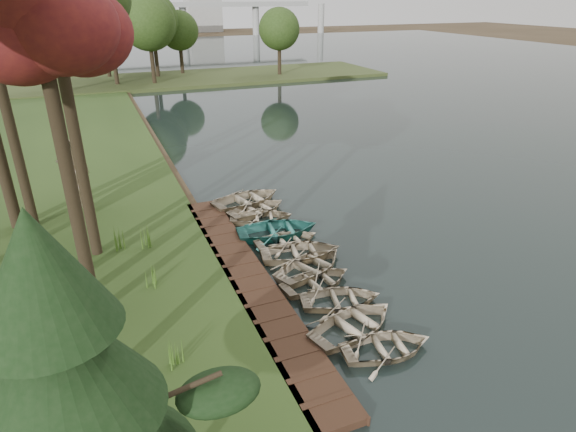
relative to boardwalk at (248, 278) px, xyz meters
name	(u,v)px	position (x,y,z in m)	size (l,w,h in m)	color
ground	(285,274)	(1.60, 0.00, -0.15)	(300.00, 300.00, 0.00)	#3D2F1D
water	(492,112)	(31.60, 20.00, -0.12)	(130.00, 200.00, 0.05)	black
boardwalk	(248,278)	(0.00, 0.00, 0.00)	(1.60, 16.00, 0.30)	#352014
peninsula	(200,78)	(9.60, 50.00, 0.08)	(50.00, 14.00, 0.45)	#37431D
far_trees	(170,29)	(6.27, 50.00, 6.28)	(45.60, 5.60, 8.80)	black
bridge	(152,9)	(13.91, 120.00, 6.93)	(95.90, 4.00, 8.60)	#A5A5A0
building_b	(78,11)	(-3.40, 145.00, 5.85)	(8.00, 8.00, 12.00)	#A5A5A0
rowboat_0	(387,345)	(2.77, -5.76, 0.21)	(2.16, 3.02, 0.63)	tan
rowboat_1	(354,322)	(2.35, -4.40, 0.26)	(2.46, 3.45, 0.71)	tan
rowboat_2	(341,297)	(2.66, -2.85, 0.21)	(2.16, 3.02, 0.63)	tan
rowboat_3	(317,279)	(2.38, -1.41, 0.21)	(2.16, 3.02, 0.63)	tan
rowboat_4	(311,264)	(2.62, -0.32, 0.26)	(2.49, 3.48, 0.72)	tan
rowboat_5	(301,250)	(2.70, 0.87, 0.27)	(2.52, 3.53, 0.73)	tan
rowboat_6	(287,239)	(2.59, 2.21, 0.21)	(2.14, 3.00, 0.62)	tan
rowboat_7	(278,228)	(2.53, 3.20, 0.30)	(2.76, 3.87, 0.80)	#2A7569
rowboat_8	(261,216)	(2.33, 5.01, 0.23)	(2.26, 3.16, 0.66)	tan
rowboat_9	(258,207)	(2.49, 6.00, 0.24)	(2.33, 3.27, 0.68)	tan
rowboat_10	(247,198)	(2.35, 7.30, 0.31)	(2.81, 3.94, 0.82)	tan
stored_rowboat	(84,204)	(-5.84, 9.22, 0.54)	(2.71, 3.79, 0.79)	tan
tree_2	(41,41)	(-5.71, -0.34, 9.18)	(4.08, 4.08, 10.89)	black
pine_tree	(68,390)	(-5.76, -9.37, 4.85)	(3.80, 3.80, 7.76)	black
reeds_0	(176,353)	(-3.55, -4.05, 0.59)	(0.60, 0.60, 0.87)	#3F661E
reeds_1	(152,276)	(-3.61, 0.68, 0.60)	(0.60, 0.60, 0.90)	#3F661E
reeds_2	(117,239)	(-4.56, 4.20, 0.65)	(0.60, 0.60, 1.00)	#3F661E
reeds_3	(146,236)	(-3.37, 4.06, 0.66)	(0.60, 0.60, 1.02)	#3F661E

